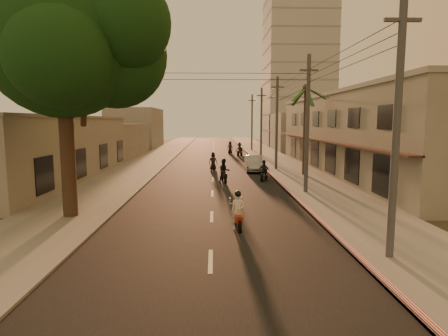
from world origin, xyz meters
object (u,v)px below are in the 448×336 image
at_px(palm_tree, 306,93).
at_px(scooter_mid_a, 224,172).
at_px(scooter_far_a, 213,162).
at_px(scooter_red, 238,212).
at_px(scooter_far_c, 230,148).
at_px(scooter_mid_b, 264,171).
at_px(parked_car, 254,163).
at_px(scooter_far_b, 240,150).
at_px(broadleaf_tree, 71,42).

height_order(palm_tree, scooter_mid_a, palm_tree).
xyz_separation_m(palm_tree, scooter_mid_a, (-7.10, -3.46, -6.29)).
xyz_separation_m(palm_tree, scooter_far_a, (-7.98, 3.86, -6.35)).
distance_m(scooter_red, scooter_far_c, 38.28).
bearing_deg(scooter_mid_b, parked_car, 115.73).
relative_size(scooter_red, scooter_far_b, 0.93).
xyz_separation_m(scooter_far_a, scooter_far_c, (2.43, 18.24, 0.05)).
height_order(broadleaf_tree, scooter_far_a, broadleaf_tree).
height_order(scooter_far_a, parked_car, scooter_far_a).
bearing_deg(scooter_far_c, scooter_mid_b, -76.38).
bearing_deg(parked_car, scooter_far_b, 92.86).
bearing_deg(parked_car, scooter_far_a, 170.22).
height_order(broadleaf_tree, parked_car, broadleaf_tree).
relative_size(palm_tree, parked_car, 1.78).
distance_m(scooter_mid_a, scooter_mid_b, 3.26).
height_order(scooter_red, scooter_mid_a, scooter_mid_a).
bearing_deg(scooter_far_a, parked_car, -15.91).
bearing_deg(scooter_far_c, parked_car, -75.79).
xyz_separation_m(broadleaf_tree, scooter_red, (7.78, -2.31, -7.71)).
bearing_deg(scooter_red, palm_tree, 61.53).
relative_size(broadleaf_tree, scooter_far_b, 6.35).
distance_m(palm_tree, scooter_far_a, 10.90).
bearing_deg(scooter_far_a, broadleaf_tree, -114.98).
bearing_deg(scooter_mid_a, scooter_far_c, 77.23).
distance_m(scooter_far_b, parked_car, 15.34).
bearing_deg(palm_tree, parked_car, 143.16).
bearing_deg(scooter_mid_b, scooter_far_a, 145.21).
xyz_separation_m(scooter_red, scooter_mid_a, (-0.27, 12.70, 0.09)).
bearing_deg(scooter_mid_a, scooter_far_b, 73.70).
height_order(broadleaf_tree, palm_tree, broadleaf_tree).
bearing_deg(scooter_far_b, parked_car, -64.23).
height_order(scooter_far_a, scooter_far_c, scooter_far_c).
relative_size(palm_tree, scooter_red, 4.61).
height_order(scooter_mid_b, parked_car, scooter_mid_b).
height_order(scooter_red, scooter_mid_b, scooter_red).
relative_size(broadleaf_tree, scooter_mid_a, 6.30).
distance_m(scooter_mid_a, scooter_far_a, 7.37).
xyz_separation_m(scooter_far_a, scooter_far_b, (3.56, 14.55, 0.08)).
bearing_deg(palm_tree, scooter_far_c, 104.11).
bearing_deg(parked_car, scooter_mid_b, -86.49).
distance_m(scooter_mid_b, scooter_far_c, 24.99).
height_order(scooter_mid_b, scooter_far_a, scooter_far_a).
xyz_separation_m(palm_tree, scooter_far_c, (-5.55, 22.10, -6.30)).
xyz_separation_m(scooter_mid_a, scooter_far_a, (-0.88, 7.32, -0.06)).
height_order(scooter_red, parked_car, scooter_red).
relative_size(scooter_mid_a, parked_car, 0.42).
xyz_separation_m(scooter_mid_b, scooter_far_c, (-1.65, 24.94, 0.07)).
height_order(scooter_red, scooter_far_c, scooter_far_c).
bearing_deg(scooter_mid_b, palm_tree, 59.87).
bearing_deg(scooter_mid_b, scooter_far_b, 115.25).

